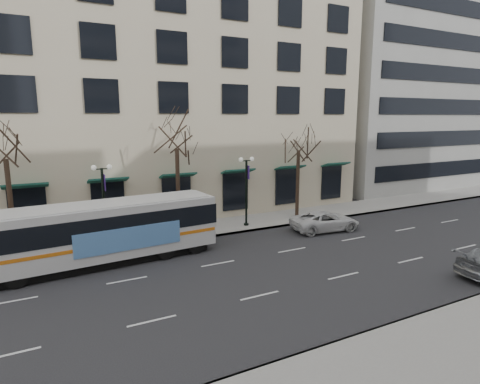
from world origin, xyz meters
TOP-DOWN VIEW (x-y plane):
  - ground at (0.00, 0.00)m, footprint 160.00×160.00m
  - sidewalk_far at (5.00, 9.00)m, footprint 80.00×4.00m
  - building_hotel at (-2.00, 21.00)m, footprint 40.00×20.00m
  - building_office at (32.00, 21.00)m, footprint 25.00×20.00m
  - tree_far_left at (-10.00, 8.80)m, footprint 3.60×3.60m
  - tree_far_mid at (0.00, 8.80)m, footprint 3.60×3.60m
  - tree_far_right at (10.00, 8.80)m, footprint 3.60×3.60m
  - lamp_post_left at (-4.99, 8.20)m, footprint 1.22×0.45m
  - lamp_post_right at (5.01, 8.20)m, footprint 1.22×0.45m
  - city_bus at (-5.46, 5.31)m, footprint 12.80×3.66m
  - white_pickup at (9.60, 4.80)m, footprint 5.26×2.92m

SIDE VIEW (x-z plane):
  - ground at x=0.00m, z-range 0.00..0.00m
  - sidewalk_far at x=5.00m, z-range 0.00..0.15m
  - white_pickup at x=9.60m, z-range 0.00..1.39m
  - city_bus at x=-5.46m, z-range 0.16..3.59m
  - lamp_post_left at x=-4.99m, z-range 0.34..5.55m
  - lamp_post_right at x=5.01m, z-range 0.34..5.55m
  - tree_far_right at x=10.00m, z-range 2.39..10.45m
  - tree_far_left at x=-10.00m, z-range 2.53..10.87m
  - tree_far_mid at x=0.00m, z-range 2.63..11.18m
  - building_hotel at x=-2.00m, z-range 0.00..24.00m
  - building_office at x=32.00m, z-range 0.00..35.00m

